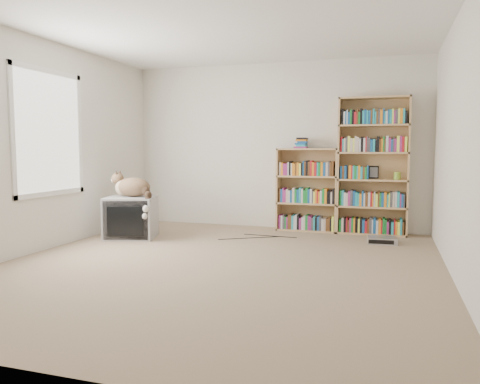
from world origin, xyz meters
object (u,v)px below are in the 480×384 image
(bookcase_short, at_px, (307,193))
(crt_tv, at_px, (131,217))
(bookcase_tall, at_px, (373,170))
(dvd_player, at_px, (382,240))
(cat, at_px, (135,190))

(bookcase_short, bearing_deg, crt_tv, -149.56)
(bookcase_tall, relative_size, dvd_player, 5.33)
(bookcase_tall, bearing_deg, bookcase_short, 179.97)
(cat, bearing_deg, crt_tv, -162.26)
(bookcase_short, bearing_deg, bookcase_tall, -0.03)
(bookcase_tall, xyz_separation_m, bookcase_short, (-0.92, 0.00, -0.36))
(crt_tv, xyz_separation_m, bookcase_tall, (3.11, 1.29, 0.63))
(crt_tv, bearing_deg, bookcase_tall, 6.31)
(dvd_player, bearing_deg, crt_tv, -173.96)
(bookcase_tall, xyz_separation_m, dvd_player, (0.16, -0.67, -0.87))
(crt_tv, distance_m, bookcase_short, 2.56)
(cat, bearing_deg, bookcase_short, 27.77)
(crt_tv, relative_size, cat, 1.09)
(crt_tv, xyz_separation_m, dvd_player, (3.27, 0.62, -0.24))
(bookcase_short, xyz_separation_m, dvd_player, (1.08, -0.67, -0.51))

